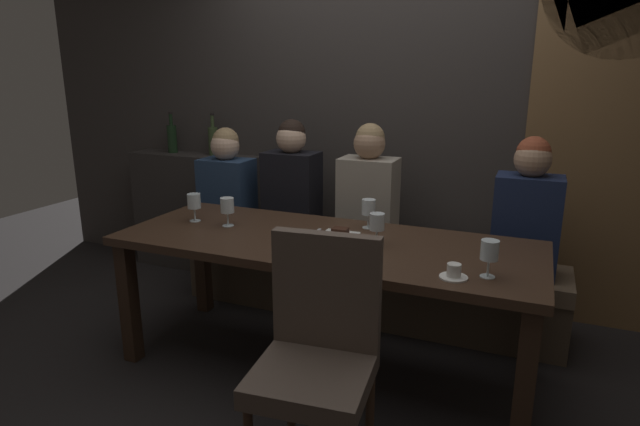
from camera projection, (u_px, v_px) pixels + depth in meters
ground at (324, 365)px, 2.93m from camera, size 9.00×9.00×0.00m
back_wall_tiled at (391, 85)px, 3.63m from camera, size 6.00×0.12×3.00m
arched_door at (610, 110)px, 3.10m from camera, size 0.90×0.05×2.55m
back_counter at (198, 212)px, 4.31m from camera, size 1.10×0.28×0.95m
dining_table at (324, 255)px, 2.76m from camera, size 2.20×0.84×0.74m
banquette_bench at (364, 282)px, 3.50m from camera, size 2.50×0.44×0.45m
chair_near_side at (318, 344)px, 2.04m from camera, size 0.48×0.48×0.98m
diner_redhead at (227, 185)px, 3.71m from camera, size 0.36×0.24×0.77m
diner_bearded at (292, 184)px, 3.56m from camera, size 0.36×0.24×0.84m
diner_far_end at (368, 192)px, 3.36m from camera, size 0.36×0.24×0.83m
diner_near_end at (527, 211)px, 2.96m from camera, size 0.36×0.24×0.80m
wine_bottle_dark_red at (172, 138)px, 4.24m from camera, size 0.08×0.08×0.33m
wine_bottle_pale_label at (213, 140)px, 4.11m from camera, size 0.08×0.08×0.33m
wine_glass_center_back at (490, 252)px, 2.21m from camera, size 0.08×0.08×0.16m
wine_glass_end_right at (227, 207)px, 2.95m from camera, size 0.08×0.08×0.16m
wine_glass_far_right at (368, 208)px, 2.91m from camera, size 0.08×0.08×0.16m
wine_glass_center_front at (194, 202)px, 3.04m from camera, size 0.08×0.08×0.16m
wine_glass_near_right at (377, 223)px, 2.62m from camera, size 0.08×0.08×0.16m
espresso_cup at (454, 272)px, 2.22m from camera, size 0.12×0.12×0.06m
dessert_plate at (339, 234)px, 2.78m from camera, size 0.19×0.19×0.05m
fork_on_table at (314, 233)px, 2.83m from camera, size 0.02×0.17×0.01m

